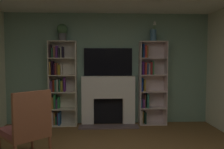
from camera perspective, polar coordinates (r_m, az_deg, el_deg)
wall_back_accent at (r=5.62m, az=-0.95°, el=1.35°), size 4.80×0.06×2.55m
fireplace at (r=5.54m, az=-0.89°, el=-5.78°), size 1.31×0.53×1.11m
tv at (r=5.55m, az=-0.93°, el=2.98°), size 1.10×0.06×0.63m
bookshelf_left at (r=5.57m, az=-12.18°, el=-2.10°), size 0.62×0.30×1.90m
bookshelf_right at (r=5.61m, az=8.85°, el=-1.83°), size 0.62×0.30×1.90m
potted_plant at (r=5.53m, az=-11.70°, el=9.98°), size 0.24×0.24×0.38m
vase_with_flowers at (r=5.59m, az=9.78°, el=9.28°), size 0.14×0.14×0.45m
armchair at (r=3.79m, az=-19.51°, el=-11.66°), size 0.82×0.83×1.06m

